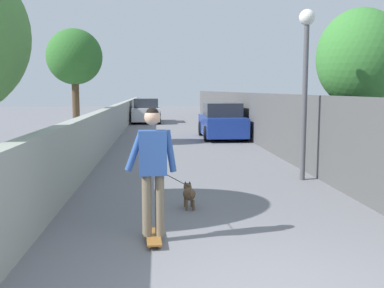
# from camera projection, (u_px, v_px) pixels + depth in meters

# --- Properties ---
(ground_plane) EXTENTS (80.00, 80.00, 0.00)m
(ground_plane) POSITION_uv_depth(u_px,v_px,m) (183.00, 142.00, 18.21)
(ground_plane) COLOR slate
(wall_left) EXTENTS (48.00, 0.30, 1.42)m
(wall_left) POSITION_uv_depth(u_px,v_px,m) (105.00, 129.00, 15.92)
(wall_left) COLOR #999E93
(wall_left) RESTS_ON ground
(fence_right) EXTENTS (48.00, 0.30, 1.97)m
(fence_right) POSITION_uv_depth(u_px,v_px,m) (265.00, 120.00, 16.33)
(fence_right) COLOR #4C4C4C
(fence_right) RESTS_ON ground
(tree_right_mid) EXTENTS (2.27, 2.27, 4.23)m
(tree_right_mid) POSITION_uv_depth(u_px,v_px,m) (360.00, 59.00, 11.74)
(tree_right_mid) COLOR #473523
(tree_right_mid) RESTS_ON ground
(tree_left_far) EXTENTS (2.05, 2.05, 4.35)m
(tree_left_far) POSITION_uv_depth(u_px,v_px,m) (74.00, 58.00, 16.51)
(tree_left_far) COLOR #473523
(tree_left_far) RESTS_ON ground
(lamp_post) EXTENTS (0.36, 0.36, 3.91)m
(lamp_post) POSITION_uv_depth(u_px,v_px,m) (306.00, 63.00, 10.17)
(lamp_post) COLOR #4C4C51
(lamp_post) RESTS_ON ground
(skateboard) EXTENTS (0.81, 0.24, 0.08)m
(skateboard) POSITION_uv_depth(u_px,v_px,m) (154.00, 237.00, 6.24)
(skateboard) COLOR brown
(skateboard) RESTS_ON ground
(person_skateboarder) EXTENTS (0.24, 0.71, 1.79)m
(person_skateboarder) POSITION_uv_depth(u_px,v_px,m) (153.00, 161.00, 6.11)
(person_skateboarder) COLOR #726651
(person_skateboarder) RESTS_ON skateboard
(dog) EXTENTS (2.01, 0.74, 1.06)m
(dog) POSITION_uv_depth(u_px,v_px,m) (189.00, 193.00, 7.95)
(dog) COLOR brown
(dog) RESTS_ON ground
(car_near) EXTENTS (3.86, 1.80, 1.54)m
(car_near) POSITION_uv_depth(u_px,v_px,m) (222.00, 122.00, 19.41)
(car_near) COLOR navy
(car_near) RESTS_ON ground
(car_far) EXTENTS (4.29, 1.80, 1.54)m
(car_far) POSITION_uv_depth(u_px,v_px,m) (147.00, 111.00, 28.72)
(car_far) COLOR silver
(car_far) RESTS_ON ground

